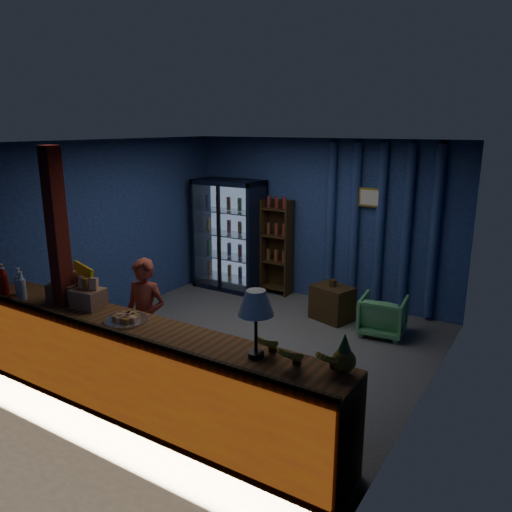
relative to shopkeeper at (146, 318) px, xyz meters
The scene contains 19 objects.
ground 1.54m from the shopkeeper, 68.26° to the left, with size 4.60×4.60×0.00m, color #515154.
room_walls 1.63m from the shopkeeper, 68.26° to the left, with size 4.60×4.60×4.60m.
counter 0.84m from the shopkeeper, 51.30° to the right, with size 4.40×0.57×0.99m.
support_post 1.03m from the shopkeeper, 130.91° to the right, with size 0.16×0.16×2.60m, color maroon.
beverage_cooler 3.37m from the shopkeeper, 108.07° to the left, with size 1.20×0.62×1.90m.
bottle_shelf 3.34m from the shopkeeper, 93.29° to the left, with size 0.50×0.28×1.60m.
curtain_folds 3.78m from the shopkeeper, 66.17° to the left, with size 1.74×0.14×2.50m.
framed_picture 3.79m from the shopkeeper, 68.05° to the left, with size 0.36×0.04×0.28m.
shopkeeper is the anchor object (origin of this frame).
green_chair 3.21m from the shopkeeper, 53.09° to the left, with size 0.58×0.60×0.55m, color #51A362.
side_table 2.93m from the shopkeeper, 67.50° to the left, with size 0.66×0.56×0.62m.
yellow_sign 0.79m from the shopkeeper, 133.86° to the right, with size 0.51×0.25×0.40m.
soda_bottles 1.54m from the shopkeeper, 150.22° to the right, with size 0.58×0.18×0.31m.
snack_box_left 0.90m from the shopkeeper, 137.12° to the right, with size 0.39×0.35×0.34m.
snack_box_centre 0.71m from the shopkeeper, 113.63° to the right, with size 0.33×0.28×0.32m.
pastry_tray 0.78m from the shopkeeper, 59.20° to the right, with size 0.42×0.42×0.07m.
banana_bunches 2.27m from the shopkeeper, 13.22° to the right, with size 0.81×0.31×0.18m.
table_lamp 2.07m from the shopkeeper, 18.22° to the right, with size 0.29×0.29×0.57m.
pineapple 2.63m from the shopkeeper, 10.64° to the right, with size 0.18×0.18×0.32m.
Camera 1 is at (3.32, -5.05, 2.79)m, focal length 35.00 mm.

